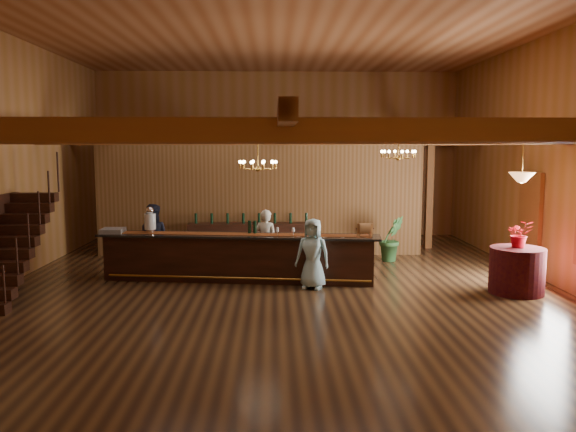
{
  "coord_description": "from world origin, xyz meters",
  "views": [
    {
      "loc": [
        -0.14,
        -12.01,
        3.0
      ],
      "look_at": [
        0.2,
        0.84,
        1.43
      ],
      "focal_mm": 35.0,
      "sensor_mm": 36.0,
      "label": 1
    }
  ],
  "objects_px": {
    "tasting_bar": "(238,257)",
    "floor_plant": "(391,238)",
    "beverage_dispenser": "(150,220)",
    "guest": "(313,254)",
    "staff_second": "(152,239)",
    "pendant_lamp": "(522,177)",
    "round_table": "(517,271)",
    "chandelier_left": "(258,164)",
    "raffle_drum": "(365,229)",
    "backbar_shelf": "(251,241)",
    "bartender": "(266,242)",
    "chandelier_right": "(398,154)"
  },
  "relations": [
    {
      "from": "beverage_dispenser",
      "to": "staff_second",
      "type": "distance_m",
      "value": 0.69
    },
    {
      "from": "chandelier_left",
      "to": "pendant_lamp",
      "type": "bearing_deg",
      "value": -8.71
    },
    {
      "from": "chandelier_right",
      "to": "floor_plant",
      "type": "distance_m",
      "value": 2.85
    },
    {
      "from": "backbar_shelf",
      "to": "bartender",
      "type": "distance_m",
      "value": 2.0
    },
    {
      "from": "tasting_bar",
      "to": "chandelier_right",
      "type": "bearing_deg",
      "value": 13.11
    },
    {
      "from": "round_table",
      "to": "bartender",
      "type": "relative_size",
      "value": 0.71
    },
    {
      "from": "raffle_drum",
      "to": "guest",
      "type": "height_order",
      "value": "guest"
    },
    {
      "from": "raffle_drum",
      "to": "floor_plant",
      "type": "bearing_deg",
      "value": 65.81
    },
    {
      "from": "floor_plant",
      "to": "tasting_bar",
      "type": "bearing_deg",
      "value": -151.78
    },
    {
      "from": "tasting_bar",
      "to": "beverage_dispenser",
      "type": "relative_size",
      "value": 10.66
    },
    {
      "from": "guest",
      "to": "floor_plant",
      "type": "bearing_deg",
      "value": 71.19
    },
    {
      "from": "beverage_dispenser",
      "to": "guest",
      "type": "distance_m",
      "value": 3.85
    },
    {
      "from": "tasting_bar",
      "to": "staff_second",
      "type": "bearing_deg",
      "value": 167.11
    },
    {
      "from": "beverage_dispenser",
      "to": "bartender",
      "type": "relative_size",
      "value": 0.39
    },
    {
      "from": "guest",
      "to": "floor_plant",
      "type": "relative_size",
      "value": 1.25
    },
    {
      "from": "tasting_bar",
      "to": "bartender",
      "type": "distance_m",
      "value": 0.95
    },
    {
      "from": "tasting_bar",
      "to": "floor_plant",
      "type": "distance_m",
      "value": 4.45
    },
    {
      "from": "tasting_bar",
      "to": "round_table",
      "type": "xyz_separation_m",
      "value": [
        5.82,
        -1.26,
        -0.06
      ]
    },
    {
      "from": "beverage_dispenser",
      "to": "raffle_drum",
      "type": "xyz_separation_m",
      "value": [
        4.82,
        -0.72,
        -0.11
      ]
    },
    {
      "from": "tasting_bar",
      "to": "floor_plant",
      "type": "bearing_deg",
      "value": 35.56
    },
    {
      "from": "floor_plant",
      "to": "backbar_shelf",
      "type": "bearing_deg",
      "value": 172.24
    },
    {
      "from": "chandelier_left",
      "to": "beverage_dispenser",
      "type": "bearing_deg",
      "value": 163.2
    },
    {
      "from": "chandelier_right",
      "to": "round_table",
      "type": "bearing_deg",
      "value": -37.12
    },
    {
      "from": "raffle_drum",
      "to": "beverage_dispenser",
      "type": "bearing_deg",
      "value": 171.47
    },
    {
      "from": "round_table",
      "to": "pendant_lamp",
      "type": "relative_size",
      "value": 1.22
    },
    {
      "from": "pendant_lamp",
      "to": "guest",
      "type": "xyz_separation_m",
      "value": [
        -4.19,
        0.51,
        -1.65
      ]
    },
    {
      "from": "chandelier_right",
      "to": "pendant_lamp",
      "type": "bearing_deg",
      "value": -37.12
    },
    {
      "from": "round_table",
      "to": "tasting_bar",
      "type": "bearing_deg",
      "value": 167.79
    },
    {
      "from": "beverage_dispenser",
      "to": "chandelier_right",
      "type": "height_order",
      "value": "chandelier_right"
    },
    {
      "from": "tasting_bar",
      "to": "beverage_dispenser",
      "type": "xyz_separation_m",
      "value": [
        -2.02,
        0.31,
        0.81
      ]
    },
    {
      "from": "chandelier_left",
      "to": "floor_plant",
      "type": "xyz_separation_m",
      "value": [
        3.45,
        2.55,
        -2.03
      ]
    },
    {
      "from": "raffle_drum",
      "to": "backbar_shelf",
      "type": "relative_size",
      "value": 0.1
    },
    {
      "from": "backbar_shelf",
      "to": "round_table",
      "type": "distance_m",
      "value": 6.83
    },
    {
      "from": "backbar_shelf",
      "to": "floor_plant",
      "type": "height_order",
      "value": "floor_plant"
    },
    {
      "from": "tasting_bar",
      "to": "chandelier_right",
      "type": "height_order",
      "value": "chandelier_right"
    },
    {
      "from": "staff_second",
      "to": "tasting_bar",
      "type": "bearing_deg",
      "value": 159.22
    },
    {
      "from": "pendant_lamp",
      "to": "floor_plant",
      "type": "xyz_separation_m",
      "value": [
        -1.9,
        3.37,
        -1.8
      ]
    },
    {
      "from": "bartender",
      "to": "raffle_drum",
      "type": "bearing_deg",
      "value": 170.22
    },
    {
      "from": "bartender",
      "to": "staff_second",
      "type": "xyz_separation_m",
      "value": [
        -2.7,
        0.09,
        0.06
      ]
    },
    {
      "from": "raffle_drum",
      "to": "round_table",
      "type": "relative_size",
      "value": 0.31
    },
    {
      "from": "pendant_lamp",
      "to": "staff_second",
      "type": "bearing_deg",
      "value": 165.61
    },
    {
      "from": "beverage_dispenser",
      "to": "guest",
      "type": "bearing_deg",
      "value": -16.19
    },
    {
      "from": "chandelier_right",
      "to": "guest",
      "type": "bearing_deg",
      "value": -151.22
    },
    {
      "from": "guest",
      "to": "pendant_lamp",
      "type": "bearing_deg",
      "value": 13.01
    },
    {
      "from": "floor_plant",
      "to": "chandelier_right",
      "type": "bearing_deg",
      "value": -98.42
    },
    {
      "from": "beverage_dispenser",
      "to": "staff_second",
      "type": "height_order",
      "value": "staff_second"
    },
    {
      "from": "round_table",
      "to": "guest",
      "type": "relative_size",
      "value": 0.73
    },
    {
      "from": "floor_plant",
      "to": "round_table",
      "type": "bearing_deg",
      "value": -60.58
    },
    {
      "from": "floor_plant",
      "to": "bartender",
      "type": "bearing_deg",
      "value": -156.62
    },
    {
      "from": "raffle_drum",
      "to": "pendant_lamp",
      "type": "distance_m",
      "value": 3.36
    }
  ]
}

